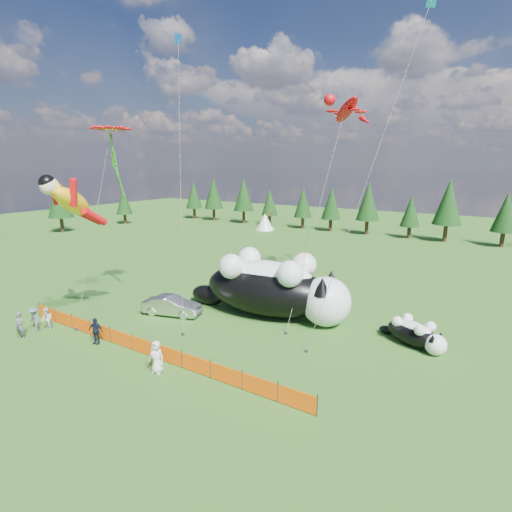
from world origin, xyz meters
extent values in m
plane|color=#0E380A|center=(0.00, 0.00, 0.00)|extent=(160.00, 160.00, 0.00)
cylinder|color=#262626|center=(-11.00, -3.00, 0.55)|extent=(0.06, 0.06, 1.10)
cylinder|color=#262626|center=(-9.00, -3.00, 0.55)|extent=(0.06, 0.06, 1.10)
cylinder|color=#262626|center=(-7.00, -3.00, 0.55)|extent=(0.06, 0.06, 1.10)
cylinder|color=#262626|center=(-5.00, -3.00, 0.55)|extent=(0.06, 0.06, 1.10)
cylinder|color=#262626|center=(-3.00, -3.00, 0.55)|extent=(0.06, 0.06, 1.10)
cylinder|color=#262626|center=(-1.00, -3.00, 0.55)|extent=(0.06, 0.06, 1.10)
cylinder|color=#262626|center=(1.00, -3.00, 0.55)|extent=(0.06, 0.06, 1.10)
cylinder|color=#262626|center=(3.00, -3.00, 0.55)|extent=(0.06, 0.06, 1.10)
cylinder|color=#262626|center=(5.00, -3.00, 0.55)|extent=(0.06, 0.06, 1.10)
cylinder|color=#262626|center=(7.00, -3.00, 0.55)|extent=(0.06, 0.06, 1.10)
cylinder|color=#262626|center=(9.00, -3.00, 0.55)|extent=(0.06, 0.06, 1.10)
cylinder|color=#262626|center=(11.00, -3.00, 0.55)|extent=(0.06, 0.06, 1.10)
cube|color=#FE5705|center=(-10.00, -3.00, 0.50)|extent=(2.00, 0.04, 0.90)
cube|color=#FE5705|center=(-8.00, -3.00, 0.50)|extent=(2.00, 0.04, 0.90)
cube|color=#FE5705|center=(-6.00, -3.00, 0.50)|extent=(2.00, 0.04, 0.90)
cube|color=#FE5705|center=(-4.00, -3.00, 0.50)|extent=(2.00, 0.04, 0.90)
cube|color=#FE5705|center=(-2.00, -3.00, 0.50)|extent=(2.00, 0.04, 0.90)
cube|color=#FE5705|center=(0.00, -3.00, 0.50)|extent=(2.00, 0.04, 0.90)
cube|color=#FE5705|center=(2.00, -3.00, 0.50)|extent=(2.00, 0.04, 0.90)
cube|color=#FE5705|center=(4.00, -3.00, 0.50)|extent=(2.00, 0.04, 0.90)
cube|color=#FE5705|center=(6.00, -3.00, 0.50)|extent=(2.00, 0.04, 0.90)
cube|color=#FE5705|center=(8.00, -3.00, 0.50)|extent=(2.00, 0.04, 0.90)
cube|color=#FE5705|center=(10.00, -3.00, 0.50)|extent=(2.00, 0.04, 0.90)
ellipsoid|color=black|center=(2.70, 6.37, 1.93)|extent=(10.07, 5.50, 3.86)
ellipsoid|color=white|center=(2.70, 6.37, 2.89)|extent=(7.59, 3.97, 2.36)
sphere|color=white|center=(7.18, 6.85, 1.72)|extent=(3.43, 3.43, 3.43)
sphere|color=#EA5B7E|center=(8.63, 7.00, 1.72)|extent=(0.48, 0.48, 0.48)
ellipsoid|color=black|center=(-2.41, 5.83, 0.75)|extent=(3.14, 1.81, 1.50)
cone|color=black|center=(7.29, 5.83, 3.09)|extent=(1.20, 1.20, 1.20)
cone|color=black|center=(7.07, 7.87, 3.09)|extent=(1.20, 1.20, 1.20)
sphere|color=white|center=(4.90, 8.01, 3.75)|extent=(1.80, 1.80, 1.80)
sphere|color=white|center=(5.20, 5.24, 3.75)|extent=(1.80, 1.80, 1.80)
sphere|color=white|center=(0.42, 7.53, 3.75)|extent=(1.80, 1.80, 1.80)
sphere|color=white|center=(0.72, 4.76, 3.75)|extent=(1.80, 1.80, 1.80)
ellipsoid|color=black|center=(12.89, 6.87, 0.70)|extent=(3.86, 2.97, 1.40)
ellipsoid|color=white|center=(12.89, 6.87, 1.05)|extent=(2.88, 2.19, 0.85)
sphere|color=white|center=(14.36, 6.17, 0.62)|extent=(1.24, 1.24, 1.24)
sphere|color=#EA5B7E|center=(14.84, 5.95, 0.62)|extent=(0.17, 0.17, 0.17)
ellipsoid|color=black|center=(11.21, 7.68, 0.27)|extent=(1.22, 0.96, 0.54)
cone|color=black|center=(14.20, 5.84, 1.12)|extent=(0.43, 0.43, 0.43)
cone|color=black|center=(14.52, 6.51, 1.12)|extent=(0.43, 0.43, 0.43)
sphere|color=white|center=(13.88, 6.96, 1.36)|extent=(0.65, 0.65, 0.65)
sphere|color=white|center=(13.45, 6.05, 1.36)|extent=(0.65, 0.65, 0.65)
sphere|color=white|center=(12.41, 7.66, 1.36)|extent=(0.65, 0.65, 0.65)
sphere|color=white|center=(11.97, 6.75, 1.36)|extent=(0.65, 0.65, 0.65)
imported|color=silver|center=(-3.11, 2.51, 0.71)|extent=(4.56, 2.70, 1.42)
imported|color=#58595D|center=(-8.27, -5.76, 0.90)|extent=(0.74, 0.58, 1.80)
imported|color=silver|center=(-8.14, -4.06, 0.78)|extent=(0.79, 0.51, 1.56)
imported|color=#111A31|center=(-3.60, -3.60, 0.85)|extent=(1.11, 0.80, 1.70)
imported|color=#58595D|center=(-8.66, -4.65, 0.84)|extent=(1.17, 0.73, 1.68)
imported|color=silver|center=(2.21, -4.08, 0.91)|extent=(0.99, 0.75, 1.81)
cylinder|color=#595959|center=(-5.61, 0.15, 4.34)|extent=(0.03, 0.03, 9.95)
cube|color=#262626|center=(-4.72, 2.68, 0.08)|extent=(0.15, 0.15, 0.16)
cylinder|color=#595959|center=(5.36, 9.29, 7.63)|extent=(0.03, 0.03, 18.30)
cube|color=#262626|center=(5.63, 4.03, 0.08)|extent=(0.15, 0.15, 0.16)
cylinder|color=#595959|center=(-6.65, -0.94, 6.73)|extent=(0.03, 0.03, 13.83)
cube|color=#262626|center=(-6.48, -3.07, 0.08)|extent=(0.15, 0.15, 0.16)
cube|color=#248117|center=(-6.81, 1.20, 10.73)|extent=(0.21, 0.21, 4.54)
cylinder|color=#595959|center=(-1.88, 2.64, 9.78)|extent=(0.03, 0.03, 20.24)
cube|color=#262626|center=(0.07, 0.20, 0.08)|extent=(0.15, 0.15, 0.16)
cylinder|color=#595959|center=(9.79, 6.27, 10.25)|extent=(0.03, 0.03, 21.99)
cube|color=#262626|center=(7.90, 2.36, 0.08)|extent=(0.15, 0.15, 0.16)
camera|label=1|loc=(17.15, -17.56, 10.85)|focal=28.00mm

